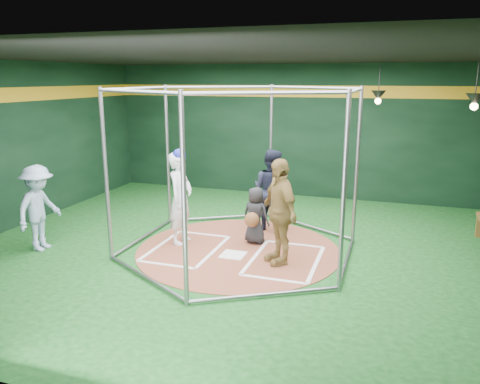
% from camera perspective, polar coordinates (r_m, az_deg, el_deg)
% --- Properties ---
extents(room_shell, '(10.10, 9.10, 3.53)m').
position_cam_1_polar(room_shell, '(8.38, -0.20, 4.21)').
color(room_shell, '#0D3C12').
rests_on(room_shell, ground).
extents(clay_disc, '(3.80, 3.80, 0.01)m').
position_cam_1_polar(clay_disc, '(8.83, -0.21, -7.06)').
color(clay_disc, brown).
rests_on(clay_disc, ground).
extents(home_plate, '(0.43, 0.43, 0.01)m').
position_cam_1_polar(home_plate, '(8.56, -0.85, -7.66)').
color(home_plate, white).
rests_on(home_plate, clay_disc).
extents(batter_box_left, '(1.17, 1.77, 0.01)m').
position_cam_1_polar(batter_box_left, '(8.94, -6.54, -6.81)').
color(batter_box_left, white).
rests_on(batter_box_left, clay_disc).
extents(batter_box_right, '(1.17, 1.77, 0.01)m').
position_cam_1_polar(batter_box_right, '(8.37, 5.49, -8.26)').
color(batter_box_right, white).
rests_on(batter_box_right, clay_disc).
extents(batting_cage, '(4.05, 4.67, 3.00)m').
position_cam_1_polar(batting_cage, '(8.42, -0.21, 2.49)').
color(batting_cage, gray).
rests_on(batting_cage, ground).
extents(pendant_lamp_near, '(0.34, 0.34, 0.90)m').
position_cam_1_polar(pendant_lamp_near, '(11.44, 16.51, 11.19)').
color(pendant_lamp_near, black).
rests_on(pendant_lamp_near, room_shell).
extents(pendant_lamp_far, '(0.34, 0.34, 0.90)m').
position_cam_1_polar(pendant_lamp_far, '(9.93, 26.70, 10.00)').
color(pendant_lamp_far, black).
rests_on(pendant_lamp_far, room_shell).
extents(batter_figure, '(0.43, 0.65, 1.84)m').
position_cam_1_polar(batter_figure, '(9.02, -7.28, -0.58)').
color(batter_figure, white).
rests_on(batter_figure, clay_disc).
extents(visitor_leopard, '(1.03, 1.11, 1.83)m').
position_cam_1_polar(visitor_leopard, '(8.00, 4.80, -2.37)').
color(visitor_leopard, tan).
rests_on(visitor_leopard, clay_disc).
extents(catcher_figure, '(0.60, 0.62, 1.11)m').
position_cam_1_polar(catcher_figure, '(9.00, 1.87, -2.90)').
color(catcher_figure, black).
rests_on(catcher_figure, clay_disc).
extents(umpire, '(0.99, 0.86, 1.71)m').
position_cam_1_polar(umpire, '(9.80, 3.81, 0.29)').
color(umpire, black).
rests_on(umpire, clay_disc).
extents(bystander_blue, '(0.62, 1.05, 1.61)m').
position_cam_1_polar(bystander_blue, '(9.40, -23.32, -1.81)').
color(bystander_blue, '#93A8C2').
rests_on(bystander_blue, ground).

